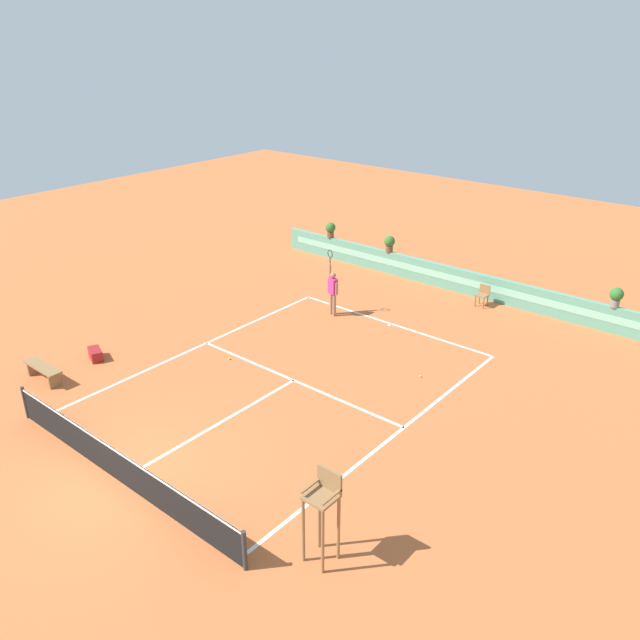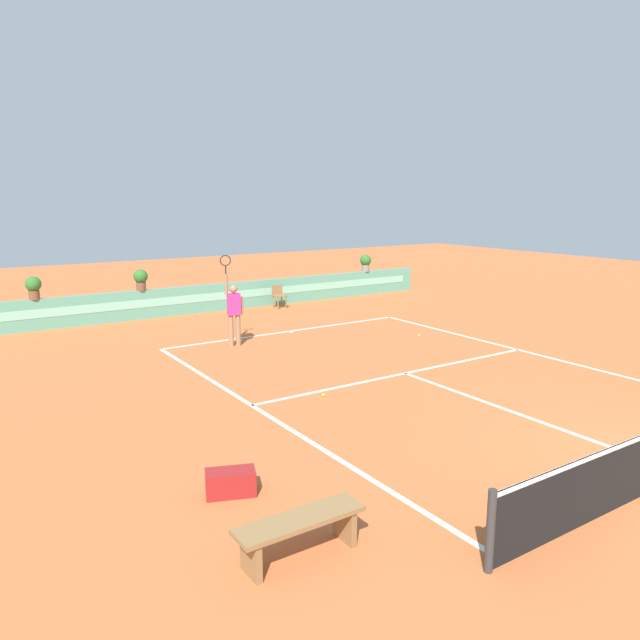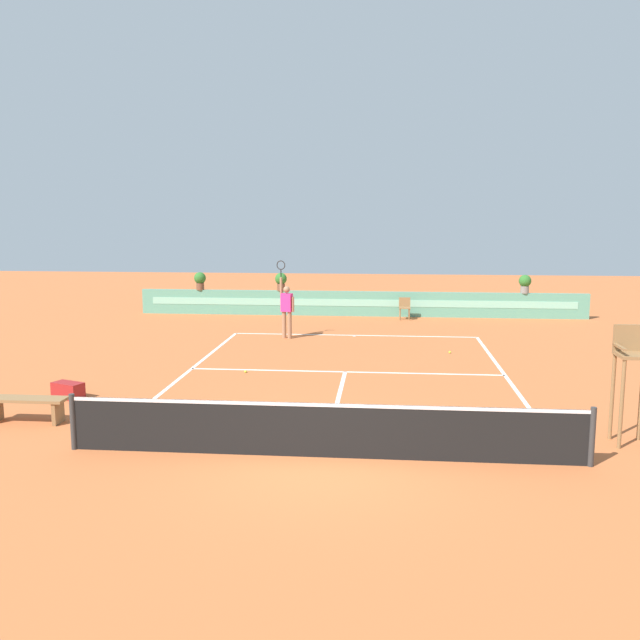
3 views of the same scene
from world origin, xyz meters
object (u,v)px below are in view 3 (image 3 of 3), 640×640
gear_bag (68,390)px  tennis_ball_near_baseline (245,371)px  potted_plant_far_right (525,283)px  umpire_chair (632,370)px  ball_kid_chair (405,307)px  tennis_ball_mid_court (450,352)px  tennis_player (287,307)px  bench_courtside (27,404)px  potted_plant_far_left (200,280)px  potted_plant_left (281,280)px

gear_bag → tennis_ball_near_baseline: gear_bag is taller
potted_plant_far_right → umpire_chair: bearing=-94.1°
ball_kid_chair → tennis_ball_near_baseline: (-4.38, -9.60, -0.44)m
umpire_chair → tennis_ball_mid_court: 8.34m
tennis_ball_near_baseline → gear_bag: bearing=-140.9°
umpire_chair → tennis_player: bearing=127.7°
bench_courtside → tennis_player: bearing=68.6°
bench_courtside → tennis_ball_mid_court: bench_courtside is taller
gear_bag → tennis_ball_mid_court: (9.01, 5.88, -0.15)m
potted_plant_far_left → potted_plant_far_right: size_ratio=1.00×
potted_plant_far_left → potted_plant_far_right: 13.06m
ball_kid_chair → tennis_player: tennis_player is taller
gear_bag → tennis_ball_near_baseline: (3.47, 2.82, -0.15)m
gear_bag → tennis_ball_mid_court: 10.76m
umpire_chair → tennis_player: size_ratio=0.83×
ball_kid_chair → bench_courtside: ball_kid_chair is taller
tennis_ball_near_baseline → potted_plant_left: (-0.62, 10.33, 1.38)m
ball_kid_chair → tennis_player: bearing=-131.6°
bench_courtside → potted_plant_far_right: size_ratio=2.21×
tennis_ball_near_baseline → potted_plant_left: bearing=93.4°
ball_kid_chair → bench_courtside: bearing=-118.8°
umpire_chair → ball_kid_chair: bearing=104.1°
umpire_chair → gear_bag: (-11.48, 1.98, -1.16)m
ball_kid_chair → gear_bag: ball_kid_chair is taller
potted_plant_far_left → potted_plant_left: bearing=0.0°
tennis_player → tennis_ball_mid_court: size_ratio=38.01×
tennis_player → potted_plant_far_right: bearing=31.1°
potted_plant_far_right → tennis_ball_near_baseline: bearing=-131.3°
tennis_ball_mid_court → potted_plant_far_left: potted_plant_far_left is taller
umpire_chair → tennis_ball_near_baseline: size_ratio=31.47×
gear_bag → umpire_chair: bearing=-9.8°
tennis_player → potted_plant_far_left: tennis_player is taller
tennis_player → tennis_ball_mid_court: 5.65m
tennis_player → potted_plant_far_right: tennis_player is taller
umpire_chair → gear_bag: bearing=170.2°
gear_bag → bench_courtside: bearing=-89.2°
tennis_ball_near_baseline → potted_plant_far_left: 11.15m
tennis_player → bench_courtside: bearing=-111.4°
potted_plant_far_right → potted_plant_left: bearing=180.0°
tennis_player → gear_bag: bearing=-115.9°
gear_bag → tennis_player: (3.84, 7.89, 0.87)m
tennis_ball_mid_court → gear_bag: bearing=-146.9°
potted_plant_far_right → potted_plant_left: (-9.70, 0.00, 0.00)m
bench_courtside → tennis_ball_near_baseline: bench_courtside is taller
potted_plant_far_left → potted_plant_left: 3.36m
ball_kid_chair → potted_plant_far_right: bearing=8.8°
ball_kid_chair → tennis_player: size_ratio=0.33×
tennis_ball_mid_court → tennis_player: bearing=158.7°
tennis_ball_near_baseline → potted_plant_left: 10.44m
bench_courtside → potted_plant_far_right: bearing=50.1°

